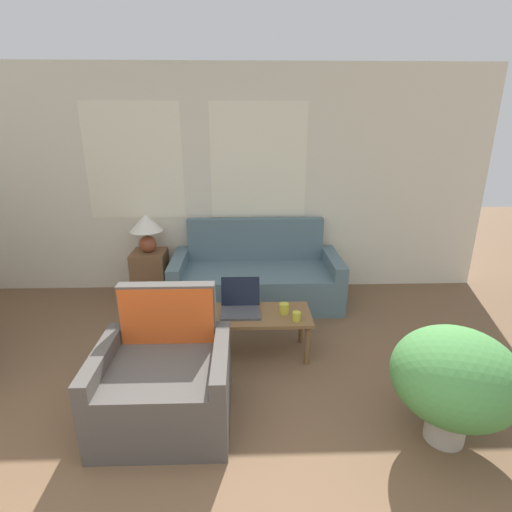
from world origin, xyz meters
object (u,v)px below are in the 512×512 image
Objects in this scene: laptop at (240,305)px; cup_yellow at (296,316)px; table_lamp at (146,228)px; cup_navy at (284,308)px; coffee_table at (256,319)px; potted_plant at (454,377)px; armchair at (165,382)px; couch at (256,278)px.

laptop is 0.51m from cup_yellow.
laptop is at bearing -48.39° from table_lamp.
table_lamp reaches higher than cup_navy.
laptop reaches higher than coffee_table.
armchair is at bearing 171.74° from potted_plant.
cup_yellow is (1.00, 0.65, 0.15)m from armchair.
table_lamp is at bearing 131.61° from laptop.
potted_plant is at bearing -43.84° from table_lamp.
table_lamp is at bearing 137.80° from cup_yellow.
cup_yellow is at bearing -42.20° from table_lamp.
cup_navy is at bearing 1.15° from coffee_table.
armchair is 1.20m from cup_yellow.
coffee_table is 0.27m from cup_navy.
coffee_table is at bearing 158.53° from cup_yellow.
laptop is 4.43× the size of cup_yellow.
cup_yellow is (1.54, -1.40, -0.41)m from table_lamp.
table_lamp is 4.96× the size of cup_navy.
coffee_table is 12.45× the size of cup_yellow.
potted_plant is at bearing -39.68° from laptop.
armchair is at bearing -146.68° from cup_yellow.
laptop reaches higher than cup_navy.
armchair is 2.20m from table_lamp.
armchair is 1.21m from cup_navy.
cup_navy is at bearing 41.32° from armchair.
coffee_table is 1.62m from potted_plant.
couch is at bearing 100.56° from cup_navy.
coffee_table is at bearing -178.85° from cup_navy.
armchair is 1.90m from potted_plant.
potted_plant is (1.87, -0.27, 0.20)m from armchair.
couch and armchair have the same top height.
armchair is at bearing -129.62° from coffee_table.
coffee_table is 0.38m from cup_yellow.
table_lamp is 1.66m from laptop.
cup_navy is 1.44m from potted_plant.
laptop is at bearing -99.18° from couch.
cup_yellow is (0.30, -1.26, 0.17)m from couch.
table_lamp is at bearing 136.16° from potted_plant.
cup_navy reaches higher than coffee_table.
armchair is at bearing -75.07° from table_lamp.
cup_navy is (1.45, -1.26, -0.41)m from table_lamp.
couch is 2.04m from armchair.
cup_navy is (0.21, -1.12, 0.18)m from couch.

